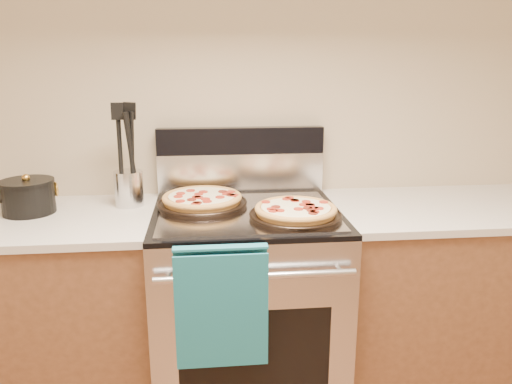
{
  "coord_description": "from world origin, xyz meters",
  "views": [
    {
      "loc": [
        -0.16,
        -0.29,
        1.52
      ],
      "look_at": [
        0.03,
        1.55,
        1.03
      ],
      "focal_mm": 35.0,
      "sensor_mm": 36.0,
      "label": 1
    }
  ],
  "objects": [
    {
      "name": "pepperoni_pizza_back",
      "position": [
        -0.18,
        1.72,
        0.95
      ],
      "size": [
        0.47,
        0.47,
        0.05
      ],
      "primitive_type": null,
      "rotation": [
        0.0,
        0.0,
        -0.34
      ],
      "color": "#AB7834",
      "rests_on": "foil_sheet"
    },
    {
      "name": "range_body",
      "position": [
        0.0,
        1.65,
        0.45
      ],
      "size": [
        0.76,
        0.68,
        0.9
      ],
      "primitive_type": "cube",
      "color": "#B7B7BC",
      "rests_on": "ground"
    },
    {
      "name": "cabinet_right",
      "position": [
        0.88,
        1.68,
        0.44
      ],
      "size": [
        1.0,
        0.62,
        0.88
      ],
      "primitive_type": "cube",
      "color": "brown",
      "rests_on": "ground"
    },
    {
      "name": "foil_sheet",
      "position": [
        0.0,
        1.62,
        0.92
      ],
      "size": [
        0.7,
        0.55,
        0.01
      ],
      "primitive_type": "cube",
      "color": "gray",
      "rests_on": "cooktop"
    },
    {
      "name": "utensil_crock",
      "position": [
        -0.49,
        1.81,
        0.99
      ],
      "size": [
        0.15,
        0.15,
        0.15
      ],
      "primitive_type": "cylinder",
      "rotation": [
        0.0,
        0.0,
        0.23
      ],
      "color": "silver",
      "rests_on": "countertop_left"
    },
    {
      "name": "backsplash_lower",
      "position": [
        0.0,
        1.96,
        1.01
      ],
      "size": [
        0.76,
        0.06,
        0.18
      ],
      "primitive_type": "cube",
      "color": "silver",
      "rests_on": "cooktop"
    },
    {
      "name": "backsplash_upper",
      "position": [
        0.0,
        1.96,
        1.16
      ],
      "size": [
        0.76,
        0.06,
        0.12
      ],
      "primitive_type": "cube",
      "color": "black",
      "rests_on": "backsplash_lower"
    },
    {
      "name": "wall_back",
      "position": [
        0.0,
        2.0,
        1.35
      ],
      "size": [
        4.0,
        0.0,
        4.0
      ],
      "primitive_type": "plane",
      "rotation": [
        1.57,
        0.0,
        0.0
      ],
      "color": "tan",
      "rests_on": "ground"
    },
    {
      "name": "cabinet_left",
      "position": [
        -0.88,
        1.68,
        0.44
      ],
      "size": [
        1.0,
        0.62,
        0.88
      ],
      "primitive_type": "cube",
      "color": "brown",
      "rests_on": "ground"
    },
    {
      "name": "cooktop",
      "position": [
        0.0,
        1.65,
        0.91
      ],
      "size": [
        0.76,
        0.68,
        0.02
      ],
      "primitive_type": "cube",
      "color": "black",
      "rests_on": "range_body"
    },
    {
      "name": "pepperoni_pizza_front",
      "position": [
        0.18,
        1.52,
        0.95
      ],
      "size": [
        0.46,
        0.46,
        0.05
      ],
      "primitive_type": null,
      "rotation": [
        0.0,
        0.0,
        0.39
      ],
      "color": "#AB7834",
      "rests_on": "foil_sheet"
    },
    {
      "name": "countertop_left",
      "position": [
        -0.88,
        1.68,
        0.9
      ],
      "size": [
        1.02,
        0.64,
        0.03
      ],
      "primitive_type": "cube",
      "color": "#B8B0A5",
      "rests_on": "cabinet_left"
    },
    {
      "name": "saucepan",
      "position": [
        -0.88,
        1.75,
        0.97
      ],
      "size": [
        0.27,
        0.27,
        0.13
      ],
      "primitive_type": "cylinder",
      "rotation": [
        0.0,
        0.0,
        0.43
      ],
      "color": "black",
      "rests_on": "countertop_left"
    },
    {
      "name": "oven_window",
      "position": [
        0.0,
        1.31,
        0.45
      ],
      "size": [
        0.56,
        0.01,
        0.4
      ],
      "primitive_type": "cube",
      "color": "black",
      "rests_on": "range_body"
    },
    {
      "name": "oven_handle",
      "position": [
        0.0,
        1.27,
        0.8
      ],
      "size": [
        0.7,
        0.03,
        0.03
      ],
      "primitive_type": "cylinder",
      "rotation": [
        0.0,
        1.57,
        0.0
      ],
      "color": "silver",
      "rests_on": "range_body"
    },
    {
      "name": "countertop_right",
      "position": [
        0.88,
        1.68,
        0.9
      ],
      "size": [
        1.02,
        0.64,
        0.03
      ],
      "primitive_type": "cube",
      "color": "#B8B0A5",
      "rests_on": "cabinet_right"
    },
    {
      "name": "dish_towel",
      "position": [
        -0.12,
        1.27,
        0.7
      ],
      "size": [
        0.32,
        0.05,
        0.42
      ],
      "primitive_type": null,
      "color": "teal",
      "rests_on": "oven_handle"
    }
  ]
}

